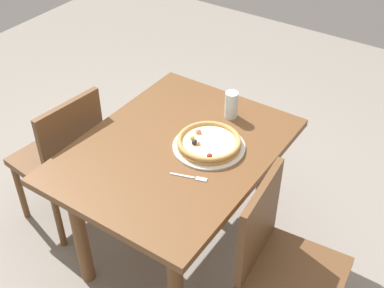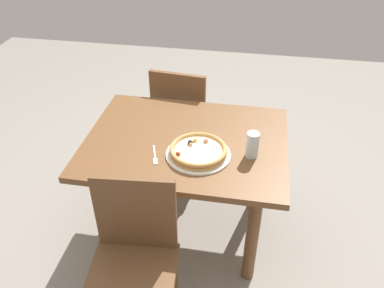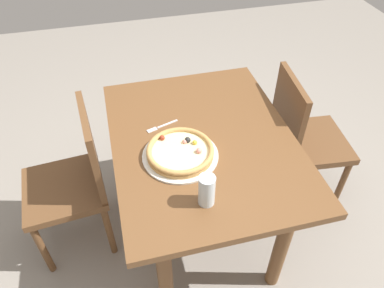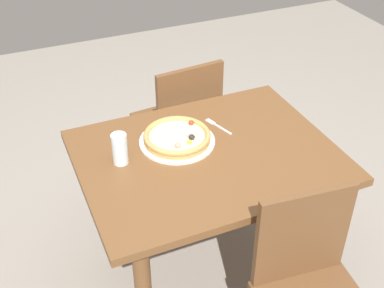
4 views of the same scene
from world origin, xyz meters
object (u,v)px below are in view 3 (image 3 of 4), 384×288
(plate, at_px, (180,156))
(fork, at_px, (160,127))
(pizza, at_px, (180,151))
(drinking_glass, at_px, (207,190))
(chair_far, at_px, (75,179))
(dining_table, at_px, (203,157))
(chair_near, at_px, (302,137))

(plate, distance_m, fork, 0.23)
(pizza, bearing_deg, drinking_glass, -171.24)
(drinking_glass, bearing_deg, chair_far, 48.27)
(plate, bearing_deg, dining_table, -55.51)
(chair_far, relative_size, drinking_glass, 6.17)
(plate, relative_size, pizza, 1.13)
(pizza, bearing_deg, fork, 13.44)
(dining_table, relative_size, drinking_glass, 7.88)
(chair_near, bearing_deg, plate, -67.34)
(plate, bearing_deg, chair_far, 66.70)
(chair_near, distance_m, plate, 0.84)
(chair_far, distance_m, fork, 0.52)
(chair_far, xyz_separation_m, pizza, (-0.22, -0.51, 0.28))
(chair_far, xyz_separation_m, fork, (0.00, -0.46, 0.26))
(pizza, distance_m, drinking_glass, 0.28)
(dining_table, height_order, chair_far, chair_far)
(chair_far, bearing_deg, chair_near, -94.55)
(chair_far, height_order, pizza, chair_far)
(pizza, relative_size, fork, 1.85)
(chair_near, height_order, pizza, chair_near)
(dining_table, distance_m, fork, 0.26)
(fork, bearing_deg, drinking_glass, 82.66)
(drinking_glass, bearing_deg, dining_table, -13.51)
(chair_far, bearing_deg, dining_table, -106.68)
(dining_table, distance_m, drinking_glass, 0.42)
(chair_near, bearing_deg, dining_table, -71.52)
(pizza, height_order, fork, pizza)
(dining_table, bearing_deg, pizza, 124.41)
(chair_far, bearing_deg, fork, -95.08)
(chair_near, bearing_deg, drinking_glass, -49.33)
(chair_far, height_order, drinking_glass, drinking_glass)
(dining_table, height_order, pizza, pizza)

